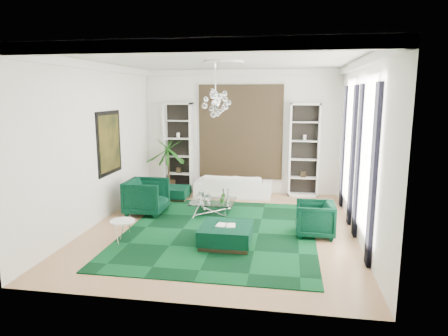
% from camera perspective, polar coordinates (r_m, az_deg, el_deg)
% --- Properties ---
extents(floor, '(6.00, 7.00, 0.02)m').
position_cam_1_polar(floor, '(9.43, -0.30, -8.50)').
color(floor, tan).
rests_on(floor, ground).
extents(ceiling, '(6.00, 7.00, 0.02)m').
position_cam_1_polar(ceiling, '(8.94, -0.33, 15.31)').
color(ceiling, white).
rests_on(ceiling, ground).
extents(wall_back, '(6.00, 0.02, 3.80)m').
position_cam_1_polar(wall_back, '(12.44, 2.40, 5.17)').
color(wall_back, white).
rests_on(wall_back, ground).
extents(wall_front, '(6.00, 0.02, 3.80)m').
position_cam_1_polar(wall_front, '(5.61, -6.32, -1.57)').
color(wall_front, white).
rests_on(wall_front, ground).
extents(wall_left, '(0.02, 7.00, 3.80)m').
position_cam_1_polar(wall_left, '(9.94, -17.71, 3.30)').
color(wall_left, white).
rests_on(wall_left, ground).
extents(wall_right, '(0.02, 7.00, 3.80)m').
position_cam_1_polar(wall_right, '(9.00, 18.96, 2.51)').
color(wall_right, white).
rests_on(wall_right, ground).
extents(crown_molding, '(6.00, 7.00, 0.18)m').
position_cam_1_polar(crown_molding, '(8.94, -0.33, 14.60)').
color(crown_molding, white).
rests_on(crown_molding, ceiling).
extents(ceiling_medallion, '(0.90, 0.90, 0.05)m').
position_cam_1_polar(ceiling_medallion, '(9.24, -0.01, 14.91)').
color(ceiling_medallion, white).
rests_on(ceiling_medallion, ceiling).
extents(tapestry, '(2.50, 0.06, 2.80)m').
position_cam_1_polar(tapestry, '(12.40, 2.37, 5.15)').
color(tapestry, black).
rests_on(tapestry, wall_back).
extents(shelving_left, '(0.90, 0.38, 2.80)m').
position_cam_1_polar(shelving_left, '(12.69, -6.52, 2.94)').
color(shelving_left, white).
rests_on(shelving_left, floor).
extents(shelving_right, '(0.90, 0.38, 2.80)m').
position_cam_1_polar(shelving_right, '(12.22, 11.38, 2.51)').
color(shelving_right, white).
rests_on(shelving_right, floor).
extents(painting, '(0.04, 1.30, 1.60)m').
position_cam_1_polar(painting, '(10.47, -16.02, 3.46)').
color(painting, black).
rests_on(painting, wall_left).
extents(window_near, '(0.03, 1.10, 2.90)m').
position_cam_1_polar(window_near, '(8.12, 19.86, 1.63)').
color(window_near, white).
rests_on(window_near, wall_right).
extents(curtain_near_a, '(0.07, 0.30, 3.25)m').
position_cam_1_polar(curtain_near_a, '(7.40, 20.54, -1.20)').
color(curtain_near_a, black).
rests_on(curtain_near_a, floor).
extents(curtain_near_b, '(0.07, 0.30, 3.25)m').
position_cam_1_polar(curtain_near_b, '(8.91, 18.65, 0.83)').
color(curtain_near_b, black).
rests_on(curtain_near_b, floor).
extents(window_far, '(0.03, 1.10, 2.90)m').
position_cam_1_polar(window_far, '(10.46, 17.52, 3.65)').
color(window_far, white).
rests_on(window_far, wall_right).
extents(curtain_far_a, '(0.07, 0.30, 3.25)m').
position_cam_1_polar(curtain_far_a, '(9.73, 17.87, 1.65)').
color(curtain_far_a, black).
rests_on(curtain_far_a, floor).
extents(curtain_far_b, '(0.07, 0.30, 3.25)m').
position_cam_1_polar(curtain_far_b, '(11.26, 16.73, 2.87)').
color(curtain_far_b, black).
rests_on(curtain_far_b, floor).
extents(rug, '(4.20, 5.00, 0.02)m').
position_cam_1_polar(rug, '(9.12, -0.59, -9.04)').
color(rug, black).
rests_on(rug, floor).
extents(sofa, '(2.29, 0.90, 0.67)m').
position_cam_1_polar(sofa, '(12.08, 1.32, -2.52)').
color(sofa, white).
rests_on(sofa, floor).
extents(armchair_left, '(1.00, 0.97, 0.91)m').
position_cam_1_polar(armchair_left, '(10.52, -11.03, -4.03)').
color(armchair_left, black).
rests_on(armchair_left, floor).
extents(armchair_right, '(0.83, 0.81, 0.76)m').
position_cam_1_polar(armchair_right, '(9.01, 12.85, -7.10)').
color(armchair_right, black).
rests_on(armchair_right, floor).
extents(coffee_table, '(1.11, 1.11, 0.38)m').
position_cam_1_polar(coffee_table, '(10.33, -1.51, -5.63)').
color(coffee_table, white).
rests_on(coffee_table, floor).
extents(ottoman_side, '(0.80, 0.80, 0.36)m').
position_cam_1_polar(ottoman_side, '(11.89, -7.01, -3.59)').
color(ottoman_side, black).
rests_on(ottoman_side, floor).
extents(ottoman_front, '(1.04, 1.04, 0.41)m').
position_cam_1_polar(ottoman_front, '(8.32, 0.30, -9.58)').
color(ottoman_front, black).
rests_on(ottoman_front, floor).
extents(book, '(0.40, 0.27, 0.03)m').
position_cam_1_polar(book, '(8.24, 0.30, -8.13)').
color(book, white).
rests_on(book, ottoman_front).
extents(side_table, '(0.51, 0.51, 0.49)m').
position_cam_1_polar(side_table, '(8.62, -14.22, -8.91)').
color(side_table, white).
rests_on(side_table, floor).
extents(palm, '(1.39, 1.39, 2.22)m').
position_cam_1_polar(palm, '(12.66, -7.96, 1.57)').
color(palm, '#205E19').
rests_on(palm, floor).
extents(chandelier, '(0.76, 0.76, 0.68)m').
position_cam_1_polar(chandelier, '(8.96, -1.21, 9.15)').
color(chandelier, white).
rests_on(chandelier, ceiling).
extents(table_plant, '(0.14, 0.11, 0.26)m').
position_cam_1_polar(table_plant, '(9.97, -0.19, -4.31)').
color(table_plant, '#205E19').
rests_on(table_plant, coffee_table).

